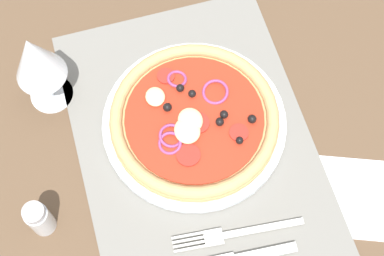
{
  "coord_description": "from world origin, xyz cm",
  "views": [
    {
      "loc": [
        -31.27,
        9.18,
        76.9
      ],
      "look_at": [
        0.57,
        0.0,
        2.7
      ],
      "focal_mm": 53.73,
      "sensor_mm": 36.0,
      "label": 1
    }
  ],
  "objects_px": {
    "wine_glass": "(35,59)",
    "pizza": "(194,118)",
    "plate": "(194,123)",
    "napkin": "(348,197)",
    "fork": "(231,234)",
    "pepper_shaker": "(39,219)"
  },
  "relations": [
    {
      "from": "fork",
      "to": "pepper_shaker",
      "type": "height_order",
      "value": "pepper_shaker"
    },
    {
      "from": "plate",
      "to": "napkin",
      "type": "relative_size",
      "value": 2.28
    },
    {
      "from": "fork",
      "to": "napkin",
      "type": "distance_m",
      "value": 0.17
    },
    {
      "from": "wine_glass",
      "to": "pepper_shaker",
      "type": "relative_size",
      "value": 2.22
    },
    {
      "from": "fork",
      "to": "wine_glass",
      "type": "distance_m",
      "value": 0.35
    },
    {
      "from": "fork",
      "to": "wine_glass",
      "type": "height_order",
      "value": "wine_glass"
    },
    {
      "from": "pizza",
      "to": "wine_glass",
      "type": "height_order",
      "value": "wine_glass"
    },
    {
      "from": "plate",
      "to": "pepper_shaker",
      "type": "xyz_separation_m",
      "value": [
        -0.09,
        0.24,
        0.02
      ]
    },
    {
      "from": "wine_glass",
      "to": "fork",
      "type": "bearing_deg",
      "value": -145.32
    },
    {
      "from": "pizza",
      "to": "pepper_shaker",
      "type": "relative_size",
      "value": 3.64
    },
    {
      "from": "pepper_shaker",
      "to": "napkin",
      "type": "bearing_deg",
      "value": -100.76
    },
    {
      "from": "pizza",
      "to": "plate",
      "type": "bearing_deg",
      "value": -89.0
    },
    {
      "from": "plate",
      "to": "napkin",
      "type": "distance_m",
      "value": 0.24
    },
    {
      "from": "napkin",
      "to": "pepper_shaker",
      "type": "height_order",
      "value": "pepper_shaker"
    },
    {
      "from": "napkin",
      "to": "pepper_shaker",
      "type": "bearing_deg",
      "value": 79.24
    },
    {
      "from": "wine_glass",
      "to": "pizza",
      "type": "bearing_deg",
      "value": -119.95
    },
    {
      "from": "fork",
      "to": "pepper_shaker",
      "type": "relative_size",
      "value": 2.7
    },
    {
      "from": "wine_glass",
      "to": "napkin",
      "type": "relative_size",
      "value": 1.27
    },
    {
      "from": "plate",
      "to": "pepper_shaker",
      "type": "height_order",
      "value": "pepper_shaker"
    },
    {
      "from": "pizza",
      "to": "fork",
      "type": "bearing_deg",
      "value": -179.17
    },
    {
      "from": "plate",
      "to": "wine_glass",
      "type": "xyz_separation_m",
      "value": [
        0.11,
        0.19,
        0.09
      ]
    },
    {
      "from": "pizza",
      "to": "napkin",
      "type": "distance_m",
      "value": 0.24
    }
  ]
}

